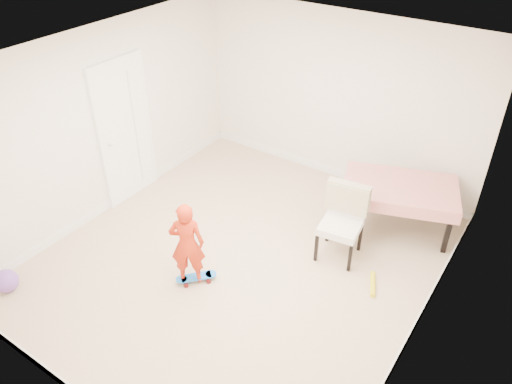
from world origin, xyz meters
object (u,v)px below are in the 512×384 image
Objects in this scene: dining_chair at (341,225)px; child at (187,246)px; skateboard at (196,278)px; dining_table at (397,206)px; balloon at (6,281)px.

dining_chair is 1.91m from child.
dining_table is at bearing 7.51° from skateboard.
skateboard is at bearing 38.04° from balloon.
skateboard is 1.78× the size of balloon.
child reaches higher than balloon.
dining_table is 1.34× the size of child.
dining_table is 5.01m from balloon.
dining_chair is at bearing 43.12° from balloon.
child is at bearing 169.97° from skateboard.
child is at bearing 38.02° from balloon.
balloon is at bearing -144.94° from dining_chair.
balloon is (-1.75, -1.37, 0.10)m from skateboard.
dining_table reaches higher than skateboard.
dining_chair is 3.52× the size of balloon.
child is (-1.25, -1.44, 0.06)m from dining_chair.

